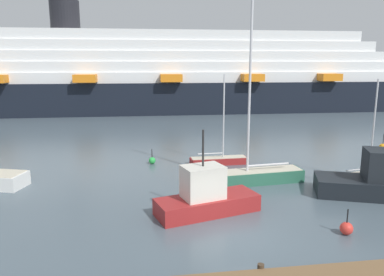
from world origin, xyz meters
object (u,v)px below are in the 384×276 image
object	(u,v)px
fishing_boat_0	(206,197)
channel_buoy_2	(152,160)
sailboat_0	(365,176)
sailboat_1	(219,159)
sailboat_2	(254,173)
channel_buoy_1	(383,147)
cruise_ship	(168,77)
channel_buoy_0	(346,228)

from	to	relation	value
fishing_boat_0	channel_buoy_2	bearing A→B (deg)	-92.45
sailboat_0	channel_buoy_2	bearing A→B (deg)	143.44
channel_buoy_2	sailboat_1	bearing A→B (deg)	-8.98
sailboat_2	channel_buoy_2	xyz separation A→B (m)	(-6.36, 5.49, -0.37)
sailboat_0	fishing_boat_0	world-z (taller)	sailboat_0
sailboat_0	fishing_boat_0	distance (m)	11.73
fishing_boat_0	channel_buoy_1	xyz separation A→B (m)	(17.92, 11.52, -0.57)
fishing_boat_0	channel_buoy_1	bearing A→B (deg)	-163.45
sailboat_0	sailboat_2	distance (m)	7.24
fishing_boat_0	cruise_ship	size ratio (longest dim) A/B	0.07
channel_buoy_1	sailboat_1	bearing A→B (deg)	-170.96
sailboat_2	cruise_ship	world-z (taller)	cruise_ship
channel_buoy_2	cruise_ship	xyz separation A→B (m)	(3.65, 32.08, 5.10)
channel_buoy_0	sailboat_0	bearing A→B (deg)	52.44
sailboat_2	channel_buoy_0	size ratio (longest dim) A/B	10.44
sailboat_1	channel_buoy_1	world-z (taller)	sailboat_1
fishing_boat_0	channel_buoy_2	xyz separation A→B (m)	(-2.42, 9.88, -0.62)
fishing_boat_0	channel_buoy_2	world-z (taller)	fishing_boat_0
sailboat_1	channel_buoy_1	xyz separation A→B (m)	(15.31, 2.44, -0.06)
sailboat_0	channel_buoy_1	world-z (taller)	sailboat_0
fishing_boat_0	sailboat_1	bearing A→B (deg)	-122.21
sailboat_2	sailboat_0	bearing A→B (deg)	168.11
channel_buoy_0	cruise_ship	bearing A→B (deg)	95.83
sailboat_0	fishing_boat_0	size ratio (longest dim) A/B	1.18
fishing_boat_0	cruise_ship	distance (m)	42.22
fishing_boat_0	channel_buoy_0	distance (m)	6.72
sailboat_1	fishing_boat_0	size ratio (longest dim) A/B	1.21
sailboat_0	fishing_boat_0	xyz separation A→B (m)	(-11.14, -3.62, 0.53)
channel_buoy_0	cruise_ship	world-z (taller)	cruise_ship
sailboat_1	channel_buoy_0	bearing A→B (deg)	-77.27
sailboat_2	channel_buoy_2	distance (m)	8.41
channel_buoy_0	channel_buoy_1	xyz separation A→B (m)	(12.07, 14.79, 0.02)
sailboat_1	channel_buoy_2	bearing A→B (deg)	169.07
channel_buoy_2	sailboat_2	bearing A→B (deg)	-40.79
sailboat_0	fishing_boat_0	bearing A→B (deg)	-173.78
channel_buoy_0	channel_buoy_1	world-z (taller)	channel_buoy_1
sailboat_2	cruise_ship	size ratio (longest dim) A/B	0.15
sailboat_0	cruise_ship	world-z (taller)	cruise_ship
fishing_boat_0	channel_buoy_0	bearing A→B (deg)	134.59
channel_buoy_2	sailboat_0	bearing A→B (deg)	-24.80
sailboat_2	channel_buoy_1	bearing A→B (deg)	-158.69
sailboat_0	sailboat_2	size ratio (longest dim) A/B	0.52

